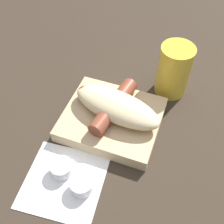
% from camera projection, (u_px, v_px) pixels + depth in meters
% --- Properties ---
extents(ground_plane, '(3.00, 3.00, 0.00)m').
position_uv_depth(ground_plane, '(112.00, 123.00, 0.64)').
color(ground_plane, '#33281E').
extents(food_tray, '(0.21, 0.18, 0.03)m').
position_uv_depth(food_tray, '(112.00, 119.00, 0.63)').
color(food_tray, tan).
rests_on(food_tray, ground_plane).
extents(bread_roll, '(0.21, 0.11, 0.05)m').
position_uv_depth(bread_roll, '(117.00, 107.00, 0.60)').
color(bread_roll, beige).
rests_on(bread_roll, food_tray).
extents(sausage, '(0.19, 0.16, 0.03)m').
position_uv_depth(sausage, '(115.00, 106.00, 0.61)').
color(sausage, brown).
rests_on(sausage, food_tray).
extents(pickled_veggies, '(0.06, 0.07, 0.00)m').
position_uv_depth(pickled_veggies, '(100.00, 93.00, 0.66)').
color(pickled_veggies, '#F99E4C').
rests_on(pickled_veggies, food_tray).
extents(napkin, '(0.17, 0.17, 0.00)m').
position_uv_depth(napkin, '(64.00, 181.00, 0.55)').
color(napkin, white).
rests_on(napkin, ground_plane).
extents(condiment_cup_near, '(0.04, 0.04, 0.03)m').
position_uv_depth(condiment_cup_near, '(62.00, 169.00, 0.56)').
color(condiment_cup_near, silver).
rests_on(condiment_cup_near, ground_plane).
extents(condiment_cup_far, '(0.04, 0.04, 0.03)m').
position_uv_depth(condiment_cup_far, '(83.00, 186.00, 0.53)').
color(condiment_cup_far, silver).
rests_on(condiment_cup_far, ground_plane).
extents(drink_glass, '(0.08, 0.08, 0.13)m').
position_uv_depth(drink_glass, '(174.00, 70.00, 0.66)').
color(drink_glass, gold).
rests_on(drink_glass, ground_plane).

